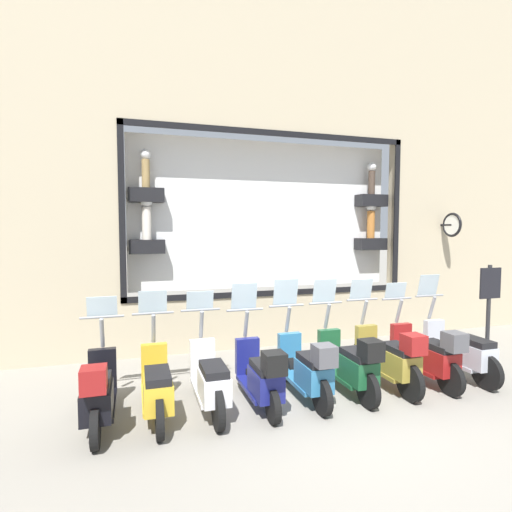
{
  "coord_description": "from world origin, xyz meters",
  "views": [
    {
      "loc": [
        -4.61,
        2.83,
        2.51
      ],
      "look_at": [
        2.16,
        0.77,
        2.04
      ],
      "focal_mm": 28.0,
      "sensor_mm": 36.0,
      "label": 1
    }
  ],
  "objects_px": {
    "scooter_olive_2": "(390,358)",
    "scooter_green_3": "(350,364)",
    "scooter_teal_4": "(307,369)",
    "scooter_black_8": "(99,393)",
    "scooter_silver_0": "(460,352)",
    "scooter_navy_5": "(261,375)",
    "shop_sign_post": "(489,313)",
    "scooter_white_6": "(210,380)",
    "scooter_yellow_7": "(157,387)",
    "scooter_red_1": "(428,355)"
  },
  "relations": [
    {
      "from": "scooter_olive_2",
      "to": "scooter_white_6",
      "type": "relative_size",
      "value": 1.0
    },
    {
      "from": "scooter_white_6",
      "to": "scooter_green_3",
      "type": "bearing_deg",
      "value": -91.56
    },
    {
      "from": "scooter_silver_0",
      "to": "scooter_red_1",
      "type": "bearing_deg",
      "value": 95.32
    },
    {
      "from": "scooter_silver_0",
      "to": "scooter_navy_5",
      "type": "xyz_separation_m",
      "value": [
        -0.07,
        3.57,
        0.01
      ]
    },
    {
      "from": "scooter_navy_5",
      "to": "scooter_black_8",
      "type": "distance_m",
      "value": 2.14
    },
    {
      "from": "scooter_navy_5",
      "to": "scooter_white_6",
      "type": "bearing_deg",
      "value": 84.48
    },
    {
      "from": "scooter_green_3",
      "to": "scooter_silver_0",
      "type": "bearing_deg",
      "value": -88.3
    },
    {
      "from": "scooter_olive_2",
      "to": "scooter_white_6",
      "type": "height_order",
      "value": "scooter_olive_2"
    },
    {
      "from": "scooter_teal_4",
      "to": "scooter_black_8",
      "type": "distance_m",
      "value": 2.86
    },
    {
      "from": "scooter_white_6",
      "to": "scooter_teal_4",
      "type": "bearing_deg",
      "value": -92.38
    },
    {
      "from": "scooter_green_3",
      "to": "scooter_black_8",
      "type": "xyz_separation_m",
      "value": [
        -0.01,
        3.57,
        -0.01
      ]
    },
    {
      "from": "scooter_teal_4",
      "to": "scooter_olive_2",
      "type": "bearing_deg",
      "value": -89.72
    },
    {
      "from": "scooter_teal_4",
      "to": "scooter_silver_0",
      "type": "bearing_deg",
      "value": -88.7
    },
    {
      "from": "scooter_olive_2",
      "to": "shop_sign_post",
      "type": "relative_size",
      "value": 0.96
    },
    {
      "from": "scooter_teal_4",
      "to": "scooter_navy_5",
      "type": "xyz_separation_m",
      "value": [
        -0.01,
        0.71,
        -0.02
      ]
    },
    {
      "from": "scooter_olive_2",
      "to": "scooter_black_8",
      "type": "xyz_separation_m",
      "value": [
        -0.01,
        4.29,
        -0.02
      ]
    },
    {
      "from": "scooter_white_6",
      "to": "scooter_yellow_7",
      "type": "relative_size",
      "value": 1.0
    },
    {
      "from": "scooter_olive_2",
      "to": "shop_sign_post",
      "type": "height_order",
      "value": "shop_sign_post"
    },
    {
      "from": "scooter_red_1",
      "to": "scooter_green_3",
      "type": "xyz_separation_m",
      "value": [
        0.0,
        1.43,
        0.0
      ]
    },
    {
      "from": "scooter_teal_4",
      "to": "scooter_white_6",
      "type": "height_order",
      "value": "scooter_teal_4"
    },
    {
      "from": "scooter_olive_2",
      "to": "scooter_black_8",
      "type": "relative_size",
      "value": 1.01
    },
    {
      "from": "scooter_olive_2",
      "to": "scooter_green_3",
      "type": "bearing_deg",
      "value": 90.46
    },
    {
      "from": "scooter_black_8",
      "to": "scooter_navy_5",
      "type": "bearing_deg",
      "value": -90.08
    },
    {
      "from": "scooter_black_8",
      "to": "scooter_silver_0",
      "type": "bearing_deg",
      "value": -89.28
    },
    {
      "from": "scooter_red_1",
      "to": "scooter_teal_4",
      "type": "bearing_deg",
      "value": 89.96
    },
    {
      "from": "scooter_silver_0",
      "to": "scooter_white_6",
      "type": "bearing_deg",
      "value": 90.07
    },
    {
      "from": "scooter_silver_0",
      "to": "scooter_black_8",
      "type": "distance_m",
      "value": 5.72
    },
    {
      "from": "scooter_red_1",
      "to": "scooter_green_3",
      "type": "height_order",
      "value": "scooter_green_3"
    },
    {
      "from": "scooter_olive_2",
      "to": "scooter_navy_5",
      "type": "distance_m",
      "value": 2.14
    },
    {
      "from": "scooter_green_3",
      "to": "scooter_olive_2",
      "type": "bearing_deg",
      "value": -89.54
    },
    {
      "from": "scooter_silver_0",
      "to": "shop_sign_post",
      "type": "relative_size",
      "value": 0.96
    },
    {
      "from": "scooter_silver_0",
      "to": "shop_sign_post",
      "type": "distance_m",
      "value": 1.02
    },
    {
      "from": "scooter_olive_2",
      "to": "scooter_green_3",
      "type": "height_order",
      "value": "scooter_green_3"
    },
    {
      "from": "scooter_green_3",
      "to": "shop_sign_post",
      "type": "height_order",
      "value": "shop_sign_post"
    },
    {
      "from": "scooter_red_1",
      "to": "scooter_white_6",
      "type": "bearing_deg",
      "value": 89.02
    },
    {
      "from": "scooter_navy_5",
      "to": "scooter_black_8",
      "type": "relative_size",
      "value": 1.0
    },
    {
      "from": "scooter_silver_0",
      "to": "scooter_red_1",
      "type": "distance_m",
      "value": 0.72
    },
    {
      "from": "scooter_olive_2",
      "to": "scooter_black_8",
      "type": "bearing_deg",
      "value": 90.18
    },
    {
      "from": "scooter_teal_4",
      "to": "scooter_black_8",
      "type": "relative_size",
      "value": 1.0
    },
    {
      "from": "scooter_white_6",
      "to": "scooter_black_8",
      "type": "height_order",
      "value": "scooter_white_6"
    },
    {
      "from": "scooter_red_1",
      "to": "scooter_navy_5",
      "type": "relative_size",
      "value": 1.01
    },
    {
      "from": "scooter_red_1",
      "to": "scooter_white_6",
      "type": "relative_size",
      "value": 1.0
    },
    {
      "from": "scooter_red_1",
      "to": "scooter_navy_5",
      "type": "bearing_deg",
      "value": 90.16
    },
    {
      "from": "scooter_silver_0",
      "to": "scooter_olive_2",
      "type": "bearing_deg",
      "value": 92.32
    },
    {
      "from": "scooter_olive_2",
      "to": "shop_sign_post",
      "type": "bearing_deg",
      "value": -83.14
    },
    {
      "from": "scooter_white_6",
      "to": "scooter_yellow_7",
      "type": "xyz_separation_m",
      "value": [
        -0.0,
        0.71,
        -0.0
      ]
    },
    {
      "from": "scooter_teal_4",
      "to": "scooter_white_6",
      "type": "xyz_separation_m",
      "value": [
        0.06,
        1.43,
        -0.04
      ]
    },
    {
      "from": "shop_sign_post",
      "to": "scooter_yellow_7",
      "type": "bearing_deg",
      "value": 92.14
    },
    {
      "from": "shop_sign_post",
      "to": "scooter_green_3",
      "type": "bearing_deg",
      "value": 95.32
    },
    {
      "from": "scooter_silver_0",
      "to": "scooter_green_3",
      "type": "bearing_deg",
      "value": 91.7
    }
  ]
}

